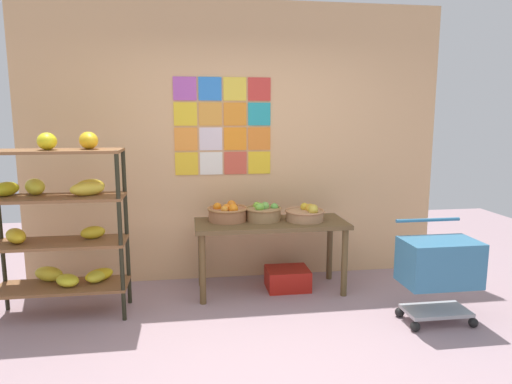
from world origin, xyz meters
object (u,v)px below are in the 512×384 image
(fruit_basket_back_right, at_px, (306,213))
(fruit_basket_back_left, at_px, (228,213))
(display_table, at_px, (271,231))
(fruit_basket_left, at_px, (263,212))
(banana_shelf_unit, at_px, (60,217))
(produce_crate_under_table, at_px, (287,279))
(shopping_cart, at_px, (439,266))

(fruit_basket_back_right, bearing_deg, fruit_basket_back_left, 172.66)
(display_table, distance_m, fruit_basket_back_left, 0.46)
(fruit_basket_back_right, xyz_separation_m, fruit_basket_left, (-0.41, 0.07, 0.01))
(fruit_basket_back_right, bearing_deg, fruit_basket_left, 170.46)
(fruit_basket_back_left, bearing_deg, fruit_basket_back_right, -7.34)
(banana_shelf_unit, distance_m, fruit_basket_left, 1.83)
(fruit_basket_back_left, bearing_deg, produce_crate_under_table, -7.81)
(display_table, xyz_separation_m, fruit_basket_back_right, (0.35, 0.00, 0.17))
(banana_shelf_unit, relative_size, shopping_cart, 1.88)
(fruit_basket_left, height_order, shopping_cart, fruit_basket_left)
(fruit_basket_back_right, xyz_separation_m, produce_crate_under_table, (-0.18, 0.02, -0.67))
(fruit_basket_back_right, distance_m, fruit_basket_left, 0.42)
(display_table, bearing_deg, fruit_basket_left, 130.72)
(display_table, bearing_deg, fruit_basket_back_right, 0.46)
(fruit_basket_back_left, relative_size, fruit_basket_left, 1.10)
(banana_shelf_unit, relative_size, fruit_basket_left, 4.40)
(display_table, relative_size, fruit_basket_left, 4.08)
(fruit_basket_left, xyz_separation_m, produce_crate_under_table, (0.24, -0.05, -0.68))
(fruit_basket_back_left, xyz_separation_m, shopping_cart, (1.66, -0.99, -0.29))
(fruit_basket_left, distance_m, produce_crate_under_table, 0.72)
(fruit_basket_back_left, distance_m, fruit_basket_left, 0.35)
(banana_shelf_unit, height_order, fruit_basket_left, banana_shelf_unit)
(fruit_basket_back_right, relative_size, produce_crate_under_table, 0.92)
(banana_shelf_unit, xyz_separation_m, fruit_basket_left, (1.80, 0.34, -0.08))
(fruit_basket_back_left, bearing_deg, shopping_cart, -30.90)
(fruit_basket_back_right, distance_m, shopping_cart, 1.30)
(fruit_basket_left, bearing_deg, display_table, -49.28)
(fruit_basket_left, relative_size, shopping_cart, 0.43)
(display_table, relative_size, shopping_cart, 1.74)
(banana_shelf_unit, xyz_separation_m, produce_crate_under_table, (2.04, 0.29, -0.76))
(fruit_basket_back_left, height_order, shopping_cart, fruit_basket_back_left)
(display_table, bearing_deg, shopping_cart, -35.55)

